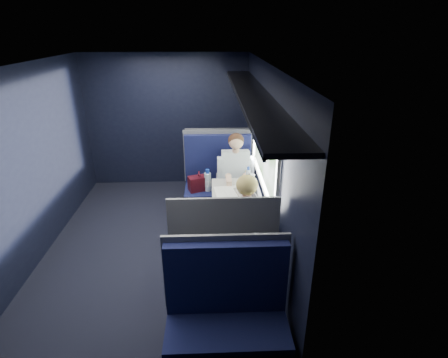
{
  "coord_description": "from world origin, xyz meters",
  "views": [
    {
      "loc": [
        0.73,
        -3.94,
        2.67
      ],
      "look_at": [
        0.9,
        0.0,
        0.95
      ],
      "focal_mm": 28.0,
      "sensor_mm": 36.0,
      "label": 1
    }
  ],
  "objects_px": {
    "laptop": "(249,189)",
    "bottle_small": "(248,175)",
    "woman": "(245,224)",
    "seat_bay_far": "(223,258)",
    "cup": "(252,178)",
    "seat_row_front": "(217,166)",
    "man": "(236,174)",
    "seat_bay_near": "(218,188)",
    "seat_row_back": "(227,326)",
    "table": "(234,200)"
  },
  "relations": [
    {
      "from": "seat_row_front",
      "to": "seat_row_back",
      "type": "height_order",
      "value": "same"
    },
    {
      "from": "seat_row_back",
      "to": "cup",
      "type": "relative_size",
      "value": 11.61
    },
    {
      "from": "man",
      "to": "bottle_small",
      "type": "xyz_separation_m",
      "value": [
        0.14,
        -0.33,
        0.12
      ]
    },
    {
      "from": "seat_row_front",
      "to": "cup",
      "type": "distance_m",
      "value": 1.53
    },
    {
      "from": "seat_row_front",
      "to": "woman",
      "type": "height_order",
      "value": "woman"
    },
    {
      "from": "seat_row_back",
      "to": "bottle_small",
      "type": "relative_size",
      "value": 5.23
    },
    {
      "from": "seat_bay_far",
      "to": "bottle_small",
      "type": "xyz_separation_m",
      "value": [
        0.39,
        1.24,
        0.42
      ]
    },
    {
      "from": "table",
      "to": "seat_row_back",
      "type": "relative_size",
      "value": 0.86
    },
    {
      "from": "seat_bay_near",
      "to": "bottle_small",
      "type": "xyz_separation_m",
      "value": [
        0.4,
        -0.5,
        0.42
      ]
    },
    {
      "from": "woman",
      "to": "bottle_small",
      "type": "height_order",
      "value": "woman"
    },
    {
      "from": "table",
      "to": "man",
      "type": "relative_size",
      "value": 0.76
    },
    {
      "from": "laptop",
      "to": "bottle_small",
      "type": "bearing_deg",
      "value": 84.77
    },
    {
      "from": "seat_row_back",
      "to": "laptop",
      "type": "xyz_separation_m",
      "value": [
        0.36,
        1.82,
        0.39
      ]
    },
    {
      "from": "laptop",
      "to": "table",
      "type": "bearing_deg",
      "value": -171.86
    },
    {
      "from": "bottle_small",
      "to": "cup",
      "type": "height_order",
      "value": "bottle_small"
    },
    {
      "from": "seat_bay_far",
      "to": "man",
      "type": "height_order",
      "value": "man"
    },
    {
      "from": "woman",
      "to": "cup",
      "type": "height_order",
      "value": "woman"
    },
    {
      "from": "seat_row_back",
      "to": "cup",
      "type": "xyz_separation_m",
      "value": [
        0.45,
        2.18,
        0.38
      ]
    },
    {
      "from": "table",
      "to": "laptop",
      "type": "bearing_deg",
      "value": 8.14
    },
    {
      "from": "woman",
      "to": "laptop",
      "type": "relative_size",
      "value": 4.0
    },
    {
      "from": "seat_bay_near",
      "to": "seat_row_back",
      "type": "relative_size",
      "value": 1.09
    },
    {
      "from": "woman",
      "to": "laptop",
      "type": "bearing_deg",
      "value": 81.4
    },
    {
      "from": "seat_row_back",
      "to": "laptop",
      "type": "relative_size",
      "value": 3.51
    },
    {
      "from": "seat_bay_far",
      "to": "seat_row_back",
      "type": "xyz_separation_m",
      "value": [
        0.0,
        -0.92,
        -0.0
      ]
    },
    {
      "from": "seat_bay_far",
      "to": "woman",
      "type": "bearing_deg",
      "value": 33.82
    },
    {
      "from": "woman",
      "to": "seat_bay_near",
      "type": "bearing_deg",
      "value": 99.38
    },
    {
      "from": "seat_bay_far",
      "to": "man",
      "type": "distance_m",
      "value": 1.62
    },
    {
      "from": "bottle_small",
      "to": "seat_row_back",
      "type": "bearing_deg",
      "value": -100.27
    },
    {
      "from": "table",
      "to": "seat_row_back",
      "type": "distance_m",
      "value": 1.82
    },
    {
      "from": "table",
      "to": "laptop",
      "type": "distance_m",
      "value": 0.23
    },
    {
      "from": "seat_bay_near",
      "to": "cup",
      "type": "height_order",
      "value": "seat_bay_near"
    },
    {
      "from": "seat_row_back",
      "to": "woman",
      "type": "distance_m",
      "value": 1.16
    },
    {
      "from": "table",
      "to": "bottle_small",
      "type": "distance_m",
      "value": 0.46
    },
    {
      "from": "cup",
      "to": "seat_bay_near",
      "type": "bearing_deg",
      "value": 133.07
    },
    {
      "from": "seat_row_front",
      "to": "woman",
      "type": "relative_size",
      "value": 0.88
    },
    {
      "from": "laptop",
      "to": "cup",
      "type": "relative_size",
      "value": 3.31
    },
    {
      "from": "table",
      "to": "man",
      "type": "distance_m",
      "value": 0.7
    },
    {
      "from": "man",
      "to": "cup",
      "type": "relative_size",
      "value": 13.23
    },
    {
      "from": "woman",
      "to": "bottle_small",
      "type": "xyz_separation_m",
      "value": [
        0.14,
        1.08,
        0.11
      ]
    },
    {
      "from": "seat_row_front",
      "to": "laptop",
      "type": "distance_m",
      "value": 1.85
    },
    {
      "from": "woman",
      "to": "cup",
      "type": "distance_m",
      "value": 1.11
    },
    {
      "from": "seat_bay_far",
      "to": "seat_bay_near",
      "type": "bearing_deg",
      "value": 90.35
    },
    {
      "from": "table",
      "to": "woman",
      "type": "distance_m",
      "value": 0.71
    },
    {
      "from": "seat_bay_far",
      "to": "cup",
      "type": "bearing_deg",
      "value": 70.4
    },
    {
      "from": "seat_row_front",
      "to": "woman",
      "type": "bearing_deg",
      "value": -84.3
    },
    {
      "from": "seat_bay_far",
      "to": "table",
      "type": "bearing_deg",
      "value": 78.22
    },
    {
      "from": "seat_row_front",
      "to": "bottle_small",
      "type": "height_order",
      "value": "seat_row_front"
    },
    {
      "from": "man",
      "to": "woman",
      "type": "height_order",
      "value": "same"
    },
    {
      "from": "seat_bay_far",
      "to": "woman",
      "type": "height_order",
      "value": "woman"
    },
    {
      "from": "laptop",
      "to": "seat_row_back",
      "type": "bearing_deg",
      "value": -101.2
    }
  ]
}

